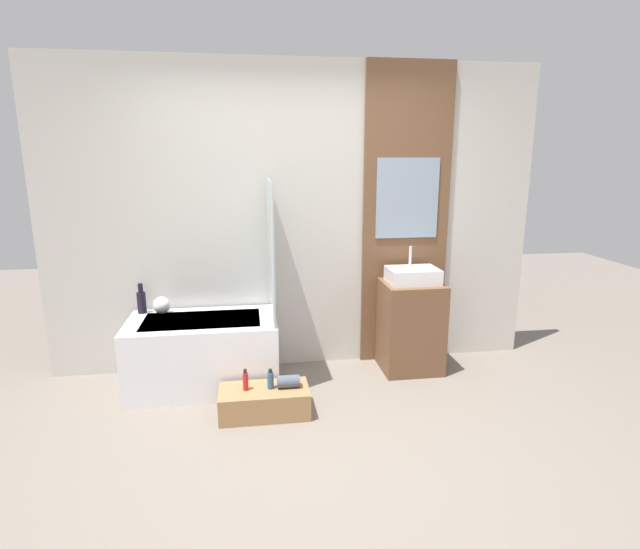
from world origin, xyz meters
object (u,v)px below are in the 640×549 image
Objects in this scene: vase_tall_dark at (142,301)px; sink at (413,275)px; bottle_soap_primary at (245,381)px; vase_round_light at (162,305)px; wooden_step_bench at (264,401)px; bathtub at (204,353)px; bottle_soap_secondary at (270,380)px.

sink is at bearing -4.08° from vase_tall_dark.
vase_round_light is at bearing 131.85° from bottle_soap_primary.
wooden_step_bench is 4.06× the size of bottle_soap_primary.
wooden_step_bench is at bearing -49.14° from bathtub.
bottle_soap_secondary is at bearing -37.72° from vase_tall_dark.
vase_tall_dark is 1.57× the size of bottle_soap_primary.
vase_tall_dark reaches higher than vase_round_light.
bottle_soap_primary is at bearing -43.19° from vase_tall_dark.
wooden_step_bench is at bearing 180.00° from bottle_soap_secondary.
vase_round_light is (-0.34, 0.21, 0.35)m from bathtub.
sink is at bearing 2.82° from bathtub.
bottle_soap_primary is (-1.42, -0.62, -0.58)m from sink.
sink is 2.64× the size of bottle_soap_primary.
sink is (1.75, 0.09, 0.56)m from bathtub.
sink is at bearing 25.57° from wooden_step_bench.
vase_tall_dark reaches higher than bottle_soap_primary.
bathtub is 4.68× the size of vase_tall_dark.
vase_round_light is 1.19m from bottle_soap_secondary.
vase_tall_dark is at bearing 142.28° from bottle_soap_secondary.
bathtub is 0.73m from wooden_step_bench.
sink is at bearing 23.51° from bottle_soap_primary.
wooden_step_bench is 4.35× the size of bottle_soap_secondary.
bottle_soap_secondary is (0.05, 0.00, 0.16)m from wooden_step_bench.
bottle_soap_primary is at bearing -48.15° from vase_round_light.
vase_round_light is (-2.09, 0.13, -0.21)m from sink.
bathtub is 7.88× the size of bottle_soap_secondary.
sink reaches higher than bottle_soap_primary.
vase_tall_dark is 1.34m from bottle_soap_secondary.
vase_tall_dark is at bearing 168.15° from vase_round_light.
vase_tall_dark is 1.21m from bottle_soap_primary.
sink is 1.51m from bottle_soap_secondary.
bottle_soap_primary is (0.33, -0.53, -0.02)m from bathtub.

